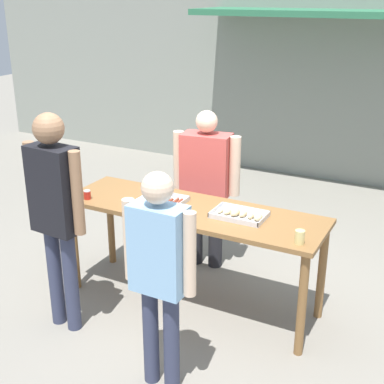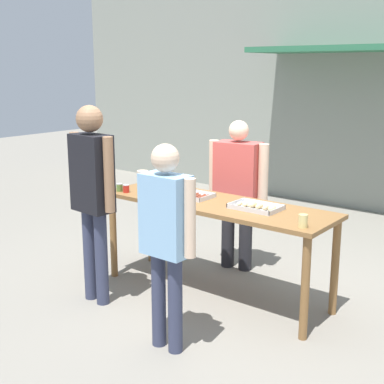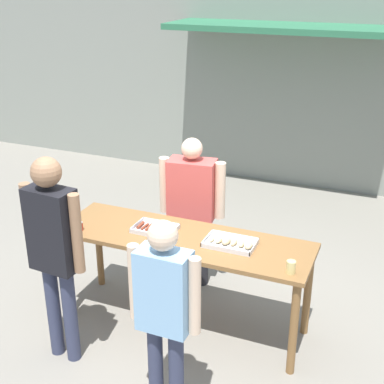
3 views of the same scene
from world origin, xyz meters
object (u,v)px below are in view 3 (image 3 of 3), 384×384
Objects in this scene: condiment_jar_mustard at (71,225)px; food_tray_buns at (231,243)px; food_tray_sausages at (155,229)px; person_customer_holding_hotdog at (54,243)px; person_server_behind_table at (192,201)px; person_customer_with_cup at (164,305)px; beer_cup at (291,267)px; condiment_jar_ketchup at (79,226)px.

food_tray_buns is at bearing 10.05° from condiment_jar_mustard.
person_customer_holding_hotdog reaches higher than food_tray_sausages.
person_server_behind_table is at bearing 49.07° from condiment_jar_mustard.
person_customer_with_cup reaches higher than condiment_jar_mustard.
food_tray_sausages is at bearing 19.70° from condiment_jar_mustard.
person_customer_holding_hotdog is at bearing -162.05° from beer_cup.
person_customer_holding_hotdog reaches higher than beer_cup.
food_tray_sausages is 0.24× the size of person_server_behind_table.
person_customer_with_cup reaches higher than food_tray_sausages.
person_customer_with_cup reaches higher than beer_cup.
person_server_behind_table reaches higher than beer_cup.
person_customer_with_cup is at bearing -80.89° from person_server_behind_table.
condiment_jar_ketchup is at bearing -135.09° from person_server_behind_table.
food_tray_sausages is 0.78m from condiment_jar_mustard.
condiment_jar_mustard is at bearing -31.17° from person_customer_with_cup.
food_tray_buns is 1.10m from person_customer_with_cup.
beer_cup is (1.31, -0.26, 0.04)m from food_tray_sausages.
person_server_behind_table reaches higher than food_tray_buns.
condiment_jar_ketchup is at bearing -70.27° from person_customer_holding_hotdog.
condiment_jar_ketchup is 0.04× the size of person_customer_holding_hotdog.
condiment_jar_mustard is 0.05× the size of person_server_behind_table.
person_server_behind_table is 1.85m from person_customer_with_cup.
food_tray_buns is at bearing 10.53° from condiment_jar_ketchup.
food_tray_sausages is 0.24× the size of person_customer_with_cup.
food_tray_buns is 1.49m from person_customer_holding_hotdog.
condiment_jar_mustard is 1.58m from person_customer_with_cup.
food_tray_buns is 0.94m from person_server_behind_table.
condiment_jar_ketchup is 0.62m from person_customer_holding_hotdog.
person_customer_holding_hotdog is (-1.22, -0.84, 0.17)m from food_tray_buns.
food_tray_sausages is 4.76× the size of condiment_jar_mustard.
food_tray_sausages is 0.87× the size of food_tray_buns.
condiment_jar_mustard is 2.04m from beer_cup.
person_customer_holding_hotdog is 1.13× the size of person_customer_with_cup.
beer_cup is 0.07× the size of person_server_behind_table.
food_tray_buns reaches higher than food_tray_sausages.
person_customer_holding_hotdog is at bearing -117.84° from person_server_behind_table.
person_customer_holding_hotdog is 1.13m from person_customer_with_cup.
condiment_jar_mustard is 1.25m from person_server_behind_table.
person_server_behind_table is (0.82, 0.94, -0.01)m from condiment_jar_mustard.
person_customer_with_cup is (1.34, -0.83, 0.01)m from condiment_jar_mustard.
food_tray_sausages is at bearing 179.80° from food_tray_buns.
beer_cup is 0.06× the size of person_customer_holding_hotdog.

